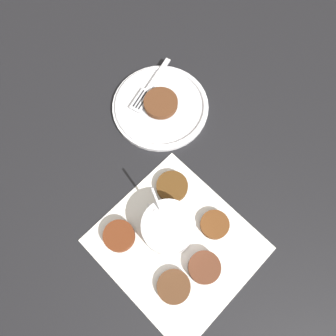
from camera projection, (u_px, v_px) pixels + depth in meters
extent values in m
plane|color=black|center=(192.00, 246.00, 0.66)|extent=(4.00, 4.00, 0.00)
cube|color=silver|center=(177.00, 244.00, 0.66)|extent=(0.31, 0.29, 0.00)
cylinder|color=silver|center=(168.00, 228.00, 0.64)|extent=(0.10, 0.10, 0.06)
cylinder|color=#B23D23|center=(168.00, 229.00, 0.65)|extent=(0.09, 0.09, 0.03)
cone|color=silver|center=(151.00, 207.00, 0.64)|extent=(0.02, 0.02, 0.02)
cylinder|color=silver|center=(160.00, 210.00, 0.62)|extent=(0.07, 0.02, 0.10)
cylinder|color=#532D1D|center=(204.00, 267.00, 0.64)|extent=(0.06, 0.06, 0.02)
cylinder|color=#5B3317|center=(215.00, 225.00, 0.67)|extent=(0.06, 0.06, 0.01)
cylinder|color=#5A2914|center=(119.00, 236.00, 0.66)|extent=(0.06, 0.06, 0.02)
cylinder|color=#4E3114|center=(172.00, 187.00, 0.70)|extent=(0.07, 0.07, 0.02)
cylinder|color=#4D2F1C|center=(174.00, 287.00, 0.63)|extent=(0.07, 0.07, 0.01)
cylinder|color=silver|center=(160.00, 107.00, 0.77)|extent=(0.23, 0.23, 0.01)
torus|color=silver|center=(160.00, 105.00, 0.76)|extent=(0.22, 0.22, 0.01)
cylinder|color=#512D19|center=(161.00, 103.00, 0.75)|extent=(0.08, 0.08, 0.01)
cube|color=silver|center=(158.00, 74.00, 0.78)|extent=(0.04, 0.10, 0.00)
cube|color=silver|center=(141.00, 100.00, 0.76)|extent=(0.05, 0.07, 0.00)
cube|color=black|center=(138.00, 98.00, 0.76)|extent=(0.02, 0.05, 0.00)
cube|color=black|center=(141.00, 100.00, 0.76)|extent=(0.02, 0.05, 0.00)
cube|color=black|center=(144.00, 101.00, 0.76)|extent=(0.02, 0.05, 0.00)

